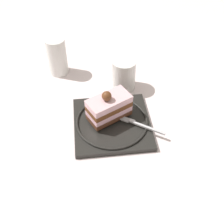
{
  "coord_description": "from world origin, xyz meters",
  "views": [
    {
      "loc": [
        -0.13,
        -0.46,
        0.56
      ],
      "look_at": [
        0.01,
        0.02,
        0.05
      ],
      "focal_mm": 46.57,
      "sensor_mm": 36.0,
      "label": 1
    }
  ],
  "objects_px": {
    "fork": "(141,125)",
    "drink_glass_near": "(57,58)",
    "drink_glass_far": "(124,76)",
    "cake_slice": "(109,107)",
    "dessert_plate": "(112,123)"
  },
  "relations": [
    {
      "from": "drink_glass_far",
      "to": "dessert_plate",
      "type": "bearing_deg",
      "value": -118.66
    },
    {
      "from": "fork",
      "to": "drink_glass_far",
      "type": "distance_m",
      "value": 0.18
    },
    {
      "from": "cake_slice",
      "to": "drink_glass_near",
      "type": "relative_size",
      "value": 1.03
    },
    {
      "from": "drink_glass_near",
      "to": "drink_glass_far",
      "type": "relative_size",
      "value": 1.27
    },
    {
      "from": "cake_slice",
      "to": "drink_glass_far",
      "type": "relative_size",
      "value": 1.3
    },
    {
      "from": "cake_slice",
      "to": "dessert_plate",
      "type": "bearing_deg",
      "value": -78.04
    },
    {
      "from": "drink_glass_near",
      "to": "cake_slice",
      "type": "bearing_deg",
      "value": -69.61
    },
    {
      "from": "dessert_plate",
      "to": "fork",
      "type": "relative_size",
      "value": 2.36
    },
    {
      "from": "drink_glass_near",
      "to": "drink_glass_far",
      "type": "bearing_deg",
      "value": -36.11
    },
    {
      "from": "dessert_plate",
      "to": "cake_slice",
      "type": "bearing_deg",
      "value": 101.96
    },
    {
      "from": "fork",
      "to": "drink_glass_near",
      "type": "bearing_deg",
      "value": 117.85
    },
    {
      "from": "fork",
      "to": "cake_slice",
      "type": "bearing_deg",
      "value": 141.09
    },
    {
      "from": "cake_slice",
      "to": "fork",
      "type": "distance_m",
      "value": 0.09
    },
    {
      "from": "dessert_plate",
      "to": "cake_slice",
      "type": "height_order",
      "value": "cake_slice"
    },
    {
      "from": "cake_slice",
      "to": "drink_glass_far",
      "type": "distance_m",
      "value": 0.14
    }
  ]
}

